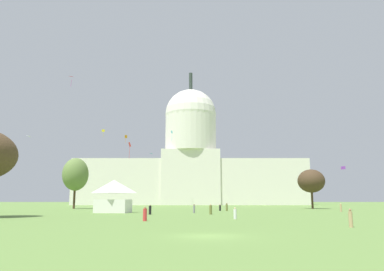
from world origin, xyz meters
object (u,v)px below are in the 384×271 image
(person_tan_lawn_far_right, at_px, (350,219))
(person_white_lawn_far_left, at_px, (234,214))
(kite_magenta_mid, at_px, (71,78))
(kite_white_low, at_px, (26,137))
(tree_east_far, at_px, (310,181))
(event_tent, at_px, (113,196))
(kite_violet_low, at_px, (342,168))
(kite_red_mid, at_px, (129,146))
(tree_west_mid, at_px, (75,174))
(person_tan_mid_center, at_px, (340,208))
(person_olive_front_right, at_px, (226,207))
(person_red_back_right, at_px, (144,215))
(person_olive_front_center, at_px, (210,210))
(capitol_building, at_px, (190,163))
(person_black_back_center, at_px, (219,208))
(person_black_edge_east, at_px, (149,210))
(kite_cyan_mid, at_px, (171,133))
(kite_turquoise_low, at_px, (149,154))
(kite_orange_mid, at_px, (125,137))
(kite_yellow_mid, at_px, (102,131))
(person_grey_front_left, at_px, (193,209))

(person_tan_lawn_far_right, bearing_deg, person_white_lawn_far_left, -15.23)
(person_tan_lawn_far_right, distance_m, kite_magenta_mid, 83.30)
(person_tan_lawn_far_right, xyz_separation_m, kite_white_low, (-51.48, 48.26, 15.62))
(tree_east_far, bearing_deg, event_tent, -146.94)
(kite_violet_low, height_order, kite_red_mid, kite_red_mid)
(tree_west_mid, distance_m, person_tan_mid_center, 69.14)
(person_olive_front_right, relative_size, kite_magenta_mid, 0.70)
(person_red_back_right, height_order, kite_white_low, kite_white_low)
(person_olive_front_center, height_order, kite_red_mid, kite_red_mid)
(capitol_building, relative_size, kite_red_mid, 23.90)
(person_black_back_center, bearing_deg, person_tan_mid_center, 22.43)
(person_black_edge_east, bearing_deg, person_tan_mid_center, -171.70)
(tree_west_mid, relative_size, person_white_lawn_far_left, 9.48)
(tree_east_far, bearing_deg, tree_west_mid, 179.27)
(person_olive_front_center, relative_size, person_black_back_center, 1.17)
(event_tent, height_order, kite_cyan_mid, kite_cyan_mid)
(capitol_building, distance_m, person_olive_front_right, 101.23)
(event_tent, bearing_deg, person_olive_front_center, -16.38)
(person_olive_front_center, relative_size, kite_turquoise_low, 1.08)
(person_white_lawn_far_left, height_order, kite_white_low, kite_white_low)
(kite_orange_mid, bearing_deg, kite_white_low, -56.40)
(person_red_back_right, xyz_separation_m, kite_magenta_mid, (-26.58, 50.58, 33.59))
(kite_turquoise_low, bearing_deg, person_white_lawn_far_left, 44.04)
(kite_yellow_mid, bearing_deg, event_tent, 144.40)
(person_olive_front_right, distance_m, kite_white_low, 47.66)
(capitol_building, distance_m, person_white_lawn_far_left, 136.18)
(kite_yellow_mid, bearing_deg, tree_west_mid, 123.44)
(capitol_building, height_order, kite_yellow_mid, capitol_building)
(event_tent, height_order, tree_east_far, tree_east_far)
(person_tan_lawn_far_right, relative_size, kite_magenta_mid, 0.67)
(tree_west_mid, bearing_deg, kite_cyan_mid, 67.07)
(person_grey_front_left, relative_size, person_red_back_right, 0.98)
(tree_east_far, xyz_separation_m, person_tan_mid_center, (-2.45, -25.84, -6.76))
(tree_east_far, xyz_separation_m, person_grey_front_left, (-32.63, -33.45, -6.79))
(person_black_edge_east, height_order, kite_magenta_mid, kite_magenta_mid)
(tree_east_far, relative_size, person_black_back_center, 7.14)
(kite_violet_low, bearing_deg, kite_white_low, -100.06)
(kite_cyan_mid, bearing_deg, kite_turquoise_low, -102.77)
(kite_turquoise_low, distance_m, kite_white_low, 37.01)
(tree_east_far, bearing_deg, person_grey_front_left, -134.29)
(person_red_back_right, relative_size, person_olive_front_right, 0.96)
(person_white_lawn_far_left, bearing_deg, kite_white_low, 6.66)
(person_olive_front_right, bearing_deg, kite_red_mid, -126.58)
(kite_magenta_mid, height_order, kite_red_mid, kite_magenta_mid)
(tree_west_mid, bearing_deg, kite_orange_mid, 83.24)
(person_white_lawn_far_left, distance_m, person_red_back_right, 11.91)
(person_red_back_right, distance_m, kite_white_low, 52.14)
(person_grey_front_left, bearing_deg, kite_magenta_mid, -10.26)
(capitol_building, bearing_deg, kite_yellow_mid, -117.92)
(tree_west_mid, xyz_separation_m, kite_magenta_mid, (0.58, -9.61, 24.90))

